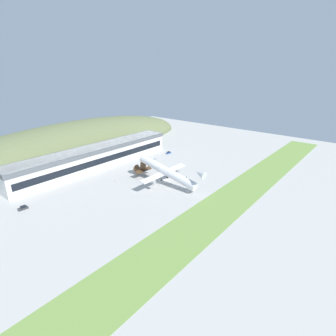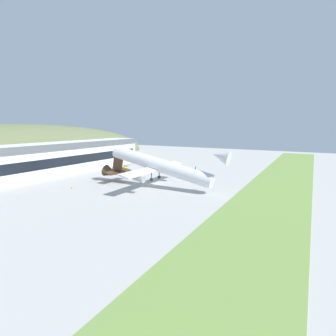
{
  "view_description": "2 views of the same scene",
  "coord_description": "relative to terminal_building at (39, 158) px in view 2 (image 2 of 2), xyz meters",
  "views": [
    {
      "loc": [
        -103.13,
        -87.39,
        58.88
      ],
      "look_at": [
        -2.25,
        -3.55,
        9.18
      ],
      "focal_mm": 28.0,
      "sensor_mm": 36.0,
      "label": 1
    },
    {
      "loc": [
        -77.49,
        -48.14,
        20.76
      ],
      "look_at": [
        -2.15,
        -6.23,
        6.67
      ],
      "focal_mm": 28.0,
      "sensor_mm": 36.0,
      "label": 2
    }
  ],
  "objects": [
    {
      "name": "terminal_building",
      "position": [
        0.0,
        0.0,
        0.0
      ],
      "size": [
        111.9,
        15.56,
        13.41
      ],
      "color": "white",
      "rests_on": "ground_plane"
    },
    {
      "name": "fuel_truck",
      "position": [
        26.51,
        -23.98,
        -6.15
      ],
      "size": [
        6.87,
        2.84,
        3.05
      ],
      "color": "gold",
      "rests_on": "ground_plane"
    },
    {
      "name": "ground_plane",
      "position": [
        11.08,
        -48.37,
        -7.6
      ],
      "size": [
        305.61,
        305.61,
        0.0
      ],
      "primitive_type": "plane",
      "color": "#B7B5AF"
    },
    {
      "name": "cargo_airplane",
      "position": [
        7.56,
        -51.28,
        -0.28
      ],
      "size": [
        34.05,
        48.06,
        13.77
      ],
      "color": "silver"
    },
    {
      "name": "hill_backdrop",
      "position": [
        15.99,
        44.89,
        -7.6
      ],
      "size": [
        219.49,
        59.09,
        43.2
      ],
      "primitive_type": "ellipsoid",
      "color": "#667047",
      "rests_on": "ground_plane"
    },
    {
      "name": "traffic_cone_0",
      "position": [
        -7.75,
        -27.06,
        -7.32
      ],
      "size": [
        0.52,
        0.52,
        0.58
      ],
      "color": "orange",
      "rests_on": "ground_plane"
    },
    {
      "name": "grass_strip_foreground",
      "position": [
        11.08,
        -87.21,
        -7.56
      ],
      "size": [
        275.05,
        20.39,
        0.08
      ],
      "primitive_type": "cube",
      "color": "#759947",
      "rests_on": "ground_plane"
    },
    {
      "name": "service_car_1",
      "position": [
        51.0,
        -17.42,
        -6.96
      ],
      "size": [
        4.49,
        1.79,
        1.55
      ],
      "color": "#264C99",
      "rests_on": "ground_plane"
    }
  ]
}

